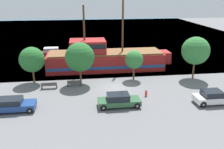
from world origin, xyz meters
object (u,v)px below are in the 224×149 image
at_px(parked_car_curb_front, 11,105).
at_px(parked_car_curb_mid, 119,100).
at_px(bench_promenade_west, 49,85).
at_px(pirate_ship, 104,58).
at_px(fire_hydrant, 146,93).
at_px(moored_boat_dockside, 54,54).
at_px(parked_car_curb_rear, 212,97).
at_px(bench_promenade_east, 74,83).

xyz_separation_m(parked_car_curb_front, parked_car_curb_mid, (11.27, -0.41, 0.02)).
relative_size(parked_car_curb_mid, bench_promenade_west, 2.29).
bearing_deg(pirate_ship, bench_promenade_west, -136.53).
bearing_deg(parked_car_curb_mid, fire_hydrant, 32.13).
relative_size(moored_boat_dockside, fire_hydrant, 8.47).
xyz_separation_m(parked_car_curb_rear, bench_promenade_east, (-15.25, 7.28, -0.31)).
relative_size(parked_car_curb_mid, parked_car_curb_rear, 1.14).
height_order(pirate_ship, parked_car_curb_mid, pirate_ship).
height_order(pirate_ship, bench_promenade_east, pirate_ship).
xyz_separation_m(moored_boat_dockside, bench_promenade_west, (0.82, -16.10, -0.25)).
xyz_separation_m(parked_car_curb_mid, bench_promenade_west, (-8.02, 6.27, -0.27)).
relative_size(fire_hydrant, bench_promenade_west, 0.39).
relative_size(parked_car_curb_front, bench_promenade_east, 2.77).
relative_size(bench_promenade_east, bench_promenade_west, 0.88).
height_order(fire_hydrant, bench_promenade_west, bench_promenade_west).
xyz_separation_m(moored_boat_dockside, fire_hydrant, (12.49, -20.08, -0.29)).
bearing_deg(pirate_ship, parked_car_curb_mid, -89.04).
relative_size(moored_boat_dockside, parked_car_curb_rear, 1.62).
bearing_deg(bench_promenade_east, parked_car_curb_rear, -25.51).
distance_m(moored_boat_dockside, parked_car_curb_front, 22.09).
relative_size(moored_boat_dockside, parked_car_curb_mid, 1.42).
bearing_deg(bench_promenade_east, parked_car_curb_mid, -53.92).
bearing_deg(parked_car_curb_front, moored_boat_dockside, 83.70).
height_order(pirate_ship, parked_car_curb_front, pirate_ship).
distance_m(parked_car_curb_front, bench_promenade_west, 6.71).
xyz_separation_m(parked_car_curb_rear, fire_hydrant, (-6.74, 2.90, -0.34)).
relative_size(moored_boat_dockside, parked_car_curb_front, 1.33).
distance_m(moored_boat_dockside, bench_promenade_west, 16.12).
xyz_separation_m(parked_car_curb_front, parked_car_curb_rear, (21.66, -1.02, 0.05)).
height_order(moored_boat_dockside, parked_car_curb_rear, moored_boat_dockside).
relative_size(parked_car_curb_rear, fire_hydrant, 5.23).
bearing_deg(parked_car_curb_rear, pirate_ship, 126.67).
height_order(parked_car_curb_rear, bench_promenade_west, parked_car_curb_rear).
bearing_deg(parked_car_curb_mid, bench_promenade_west, 141.98).
distance_m(pirate_ship, parked_car_curb_front, 17.28).
distance_m(parked_car_curb_front, bench_promenade_east, 8.96).
height_order(bench_promenade_east, bench_promenade_west, same).
xyz_separation_m(pirate_ship, parked_car_curb_front, (-11.04, -13.25, -1.06)).
xyz_separation_m(pirate_ship, fire_hydrant, (3.87, -11.37, -1.35)).
distance_m(pirate_ship, bench_promenade_east, 8.49).
bearing_deg(bench_promenade_west, parked_car_curb_mid, -38.02).
distance_m(parked_car_curb_front, fire_hydrant, 15.04).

